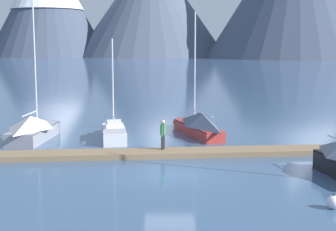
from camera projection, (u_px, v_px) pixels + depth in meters
ground_plane at (170, 174)px, 24.20m from camera, size 700.00×700.00×0.00m
mountain_central_massif at (151, 0)px, 242.56m from camera, size 73.52×73.52×52.04m
dock at (168, 153)px, 28.14m from camera, size 22.98×3.68×0.30m
sailboat_nearest_berth at (34, 128)px, 32.67m from camera, size 2.50×6.66×9.04m
sailboat_second_berth at (114, 131)px, 33.18m from camera, size 2.10×6.03×6.57m
sailboat_mid_dock_port at (197, 124)px, 34.44m from camera, size 3.51×7.52×8.40m
person_on_dock at (163, 133)px, 28.31m from camera, size 0.32×0.57×1.69m
mooring_buoy_channel_marker at (333, 202)px, 19.07m from camera, size 0.52×0.52×0.60m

